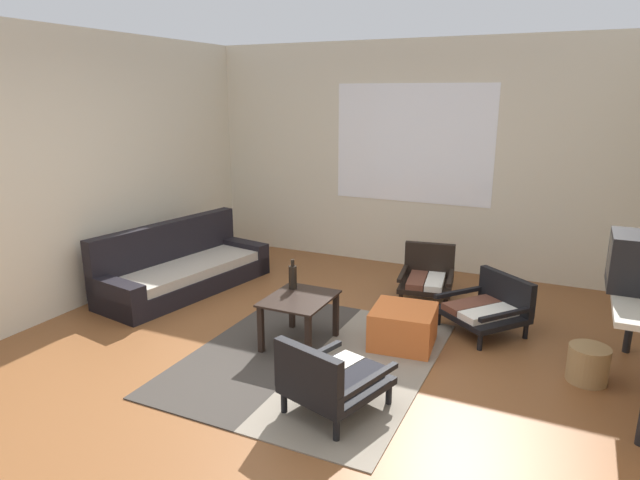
{
  "coord_description": "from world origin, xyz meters",
  "views": [
    {
      "loc": [
        1.81,
        -3.43,
        2.1
      ],
      "look_at": [
        -0.13,
        0.69,
        0.87
      ],
      "focal_mm": 30.81,
      "sensor_mm": 36.0,
      "label": 1
    }
  ],
  "objects_px": {
    "couch": "(182,270)",
    "armchair_striped_foreground": "(330,379)",
    "glass_bottle": "(293,277)",
    "armchair_by_window": "(427,275)",
    "ottoman_orange": "(403,327)",
    "coffee_table": "(299,307)",
    "armchair_corner": "(488,306)",
    "wicker_basket": "(588,364)"
  },
  "relations": [
    {
      "from": "armchair_striped_foreground",
      "to": "wicker_basket",
      "type": "relative_size",
      "value": 2.63
    },
    {
      "from": "armchair_by_window",
      "to": "armchair_striped_foreground",
      "type": "xyz_separation_m",
      "value": [
        -0.03,
        -2.41,
        0.01
      ]
    },
    {
      "from": "couch",
      "to": "armchair_corner",
      "type": "height_order",
      "value": "couch"
    },
    {
      "from": "coffee_table",
      "to": "wicker_basket",
      "type": "relative_size",
      "value": 2.13
    },
    {
      "from": "armchair_striped_foreground",
      "to": "ottoman_orange",
      "type": "distance_m",
      "value": 1.22
    },
    {
      "from": "couch",
      "to": "armchair_striped_foreground",
      "type": "bearing_deg",
      "value": -31.9
    },
    {
      "from": "armchair_striped_foreground",
      "to": "wicker_basket",
      "type": "height_order",
      "value": "armchair_striped_foreground"
    },
    {
      "from": "couch",
      "to": "wicker_basket",
      "type": "height_order",
      "value": "couch"
    },
    {
      "from": "couch",
      "to": "armchair_by_window",
      "type": "height_order",
      "value": "couch"
    },
    {
      "from": "wicker_basket",
      "to": "couch",
      "type": "bearing_deg",
      "value": 175.51
    },
    {
      "from": "couch",
      "to": "coffee_table",
      "type": "bearing_deg",
      "value": -20.8
    },
    {
      "from": "armchair_corner",
      "to": "glass_bottle",
      "type": "height_order",
      "value": "glass_bottle"
    },
    {
      "from": "coffee_table",
      "to": "ottoman_orange",
      "type": "xyz_separation_m",
      "value": [
        0.81,
        0.36,
        -0.18
      ]
    },
    {
      "from": "armchair_corner",
      "to": "wicker_basket",
      "type": "distance_m",
      "value": 1.03
    },
    {
      "from": "armchair_striped_foreground",
      "to": "ottoman_orange",
      "type": "relative_size",
      "value": 1.5
    },
    {
      "from": "ottoman_orange",
      "to": "glass_bottle",
      "type": "bearing_deg",
      "value": -168.77
    },
    {
      "from": "coffee_table",
      "to": "glass_bottle",
      "type": "relative_size",
      "value": 2.36
    },
    {
      "from": "couch",
      "to": "armchair_striped_foreground",
      "type": "height_order",
      "value": "couch"
    },
    {
      "from": "couch",
      "to": "glass_bottle",
      "type": "height_order",
      "value": "couch"
    },
    {
      "from": "glass_bottle",
      "to": "wicker_basket",
      "type": "bearing_deg",
      "value": 4.71
    },
    {
      "from": "armchair_by_window",
      "to": "couch",
      "type": "bearing_deg",
      "value": -160.75
    },
    {
      "from": "armchair_by_window",
      "to": "ottoman_orange",
      "type": "distance_m",
      "value": 1.2
    },
    {
      "from": "coffee_table",
      "to": "glass_bottle",
      "type": "xyz_separation_m",
      "value": [
        -0.15,
        0.17,
        0.2
      ]
    },
    {
      "from": "wicker_basket",
      "to": "armchair_striped_foreground",
      "type": "bearing_deg",
      "value": -142.16
    },
    {
      "from": "armchair_by_window",
      "to": "glass_bottle",
      "type": "distance_m",
      "value": 1.65
    },
    {
      "from": "armchair_by_window",
      "to": "wicker_basket",
      "type": "height_order",
      "value": "armchair_by_window"
    },
    {
      "from": "couch",
      "to": "wicker_basket",
      "type": "relative_size",
      "value": 6.92
    },
    {
      "from": "armchair_striped_foreground",
      "to": "wicker_basket",
      "type": "distance_m",
      "value": 1.99
    },
    {
      "from": "wicker_basket",
      "to": "glass_bottle",
      "type": "bearing_deg",
      "value": -175.29
    },
    {
      "from": "ottoman_orange",
      "to": "armchair_striped_foreground",
      "type": "bearing_deg",
      "value": -96.61
    },
    {
      "from": "glass_bottle",
      "to": "armchair_striped_foreground",
      "type": "bearing_deg",
      "value": -51.35
    },
    {
      "from": "armchair_corner",
      "to": "wicker_basket",
      "type": "xyz_separation_m",
      "value": [
        0.82,
        -0.62,
        -0.1
      ]
    },
    {
      "from": "couch",
      "to": "coffee_table",
      "type": "distance_m",
      "value": 1.93
    },
    {
      "from": "armchair_corner",
      "to": "ottoman_orange",
      "type": "height_order",
      "value": "armchair_corner"
    },
    {
      "from": "armchair_corner",
      "to": "armchair_by_window",
      "type": "bearing_deg",
      "value": 141.04
    },
    {
      "from": "coffee_table",
      "to": "armchair_by_window",
      "type": "relative_size",
      "value": 0.97
    },
    {
      "from": "coffee_table",
      "to": "armchair_by_window",
      "type": "xyz_separation_m",
      "value": [
        0.7,
        1.56,
        -0.1
      ]
    },
    {
      "from": "couch",
      "to": "wicker_basket",
      "type": "xyz_separation_m",
      "value": [
        4.03,
        -0.32,
        -0.08
      ]
    },
    {
      "from": "ottoman_orange",
      "to": "wicker_basket",
      "type": "xyz_separation_m",
      "value": [
        1.43,
        0.01,
        -0.03
      ]
    },
    {
      "from": "coffee_table",
      "to": "armchair_corner",
      "type": "distance_m",
      "value": 1.72
    },
    {
      "from": "glass_bottle",
      "to": "armchair_by_window",
      "type": "bearing_deg",
      "value": 58.43
    },
    {
      "from": "coffee_table",
      "to": "armchair_corner",
      "type": "xyz_separation_m",
      "value": [
        1.41,
        0.98,
        -0.11
      ]
    }
  ]
}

